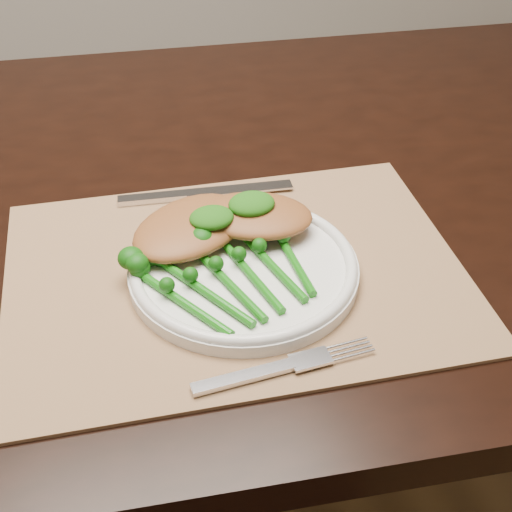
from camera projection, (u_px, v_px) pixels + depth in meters
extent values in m
plane|color=brown|center=(198.00, 479.00, 1.43)|extent=(4.00, 4.00, 0.00)
cube|color=black|center=(134.00, 204.00, 0.91)|extent=(1.67, 1.02, 0.04)
cube|color=#966F4C|center=(235.00, 273.00, 0.77)|extent=(0.50, 0.38, 0.00)
cylinder|color=white|center=(244.00, 270.00, 0.75)|extent=(0.24, 0.24, 0.01)
torus|color=white|center=(244.00, 264.00, 0.75)|extent=(0.24, 0.24, 0.01)
cube|color=silver|center=(153.00, 198.00, 0.87)|extent=(0.09, 0.02, 0.01)
cube|color=silver|center=(240.00, 189.00, 0.88)|extent=(0.13, 0.03, 0.00)
cube|color=silver|center=(244.00, 377.00, 0.64)|extent=(0.10, 0.02, 0.01)
ellipsoid|color=#96582B|center=(191.00, 227.00, 0.78)|extent=(0.17, 0.16, 0.03)
ellipsoid|color=#96582B|center=(255.00, 216.00, 0.79)|extent=(0.15, 0.13, 0.03)
ellipsoid|color=#134A0A|center=(212.00, 218.00, 0.77)|extent=(0.05, 0.04, 0.02)
ellipsoid|color=#134A0A|center=(252.00, 204.00, 0.78)|extent=(0.05, 0.04, 0.02)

